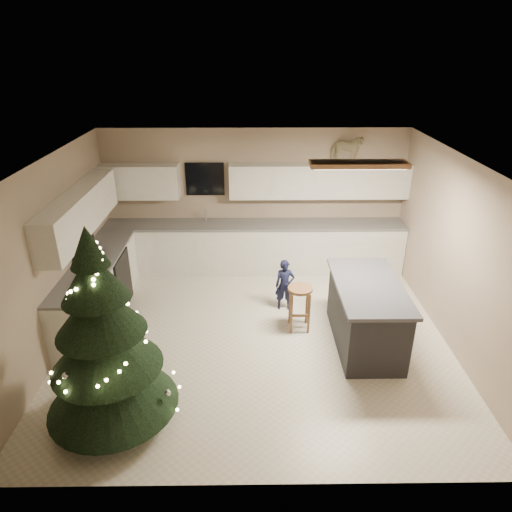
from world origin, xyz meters
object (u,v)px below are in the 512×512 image
rocking_horse (347,149)px  toddler (285,285)px  christmas_tree (105,349)px  bar_stool (300,298)px  island (366,314)px

rocking_horse → toddler: bearing=161.8°
christmas_tree → toddler: 3.23m
christmas_tree → toddler: (2.10, 2.39, -0.56)m
bar_stool → toddler: toddler is taller
bar_stool → christmas_tree: 2.95m
island → christmas_tree: (-3.18, -1.44, 0.50)m
island → rocking_horse: (0.05, 2.49, 1.78)m
bar_stool → christmas_tree: bearing=-141.5°
bar_stool → rocking_horse: (0.95, 2.11, 1.74)m
christmas_tree → island: bearing=24.3°
bar_stool → rocking_horse: rocking_horse is taller
christmas_tree → toddler: christmas_tree is taller
island → bar_stool: 0.98m
toddler → rocking_horse: 2.65m
bar_stool → christmas_tree: size_ratio=0.29×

